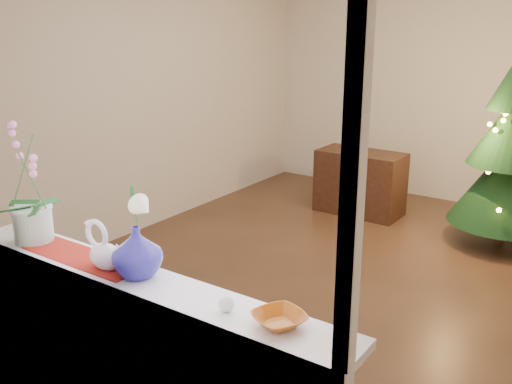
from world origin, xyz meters
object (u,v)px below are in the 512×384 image
at_px(blue_vase, 137,248).
at_px(xmas_tree, 511,149).
at_px(side_table, 360,183).
at_px(paperweight, 227,304).
at_px(orchid_pot, 28,184).
at_px(amber_dish, 279,320).
at_px(swan, 105,247).

distance_m(blue_vase, xmas_tree, 3.89).
height_order(blue_vase, xmas_tree, xmas_tree).
distance_m(xmas_tree, side_table, 1.58).
distance_m(paperweight, side_table, 4.11).
height_order(orchid_pot, paperweight, orchid_pot).
distance_m(paperweight, xmas_tree, 3.85).
height_order(orchid_pot, side_table, orchid_pot).
xyz_separation_m(orchid_pot, side_table, (0.09, 3.87, -0.89)).
relative_size(paperweight, side_table, 0.07).
bearing_deg(amber_dish, paperweight, -173.09).
height_order(paperweight, side_table, paperweight).
xyz_separation_m(xmas_tree, side_table, (-1.47, 0.05, -0.57)).
relative_size(orchid_pot, blue_vase, 2.28).
relative_size(orchid_pot, paperweight, 9.65).
bearing_deg(paperweight, side_table, 107.00).
relative_size(swan, blue_vase, 0.94).
relative_size(swan, paperweight, 3.98).
bearing_deg(side_table, orchid_pot, -90.58).
relative_size(xmas_tree, side_table, 2.00).
xyz_separation_m(swan, blue_vase, (0.18, 0.03, 0.03)).
relative_size(swan, xmas_tree, 0.14).
distance_m(orchid_pot, blue_vase, 0.78).
bearing_deg(swan, orchid_pot, -156.87).
height_order(orchid_pot, swan, orchid_pot).
bearing_deg(side_table, blue_vase, -79.47).
xyz_separation_m(orchid_pot, swan, (0.58, -0.02, -0.20)).
height_order(blue_vase, side_table, blue_vase).
relative_size(blue_vase, paperweight, 4.23).
height_order(xmas_tree, side_table, xmas_tree).
distance_m(blue_vase, amber_dish, 0.77).
distance_m(amber_dish, side_table, 4.16).
height_order(blue_vase, paperweight, blue_vase).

